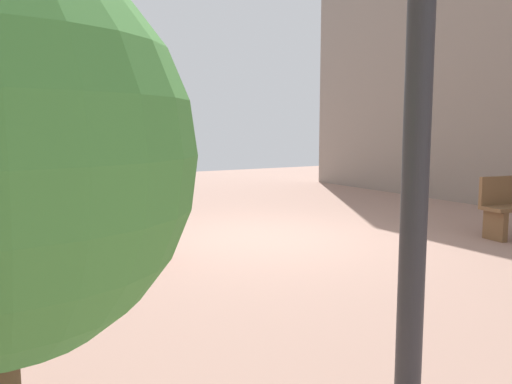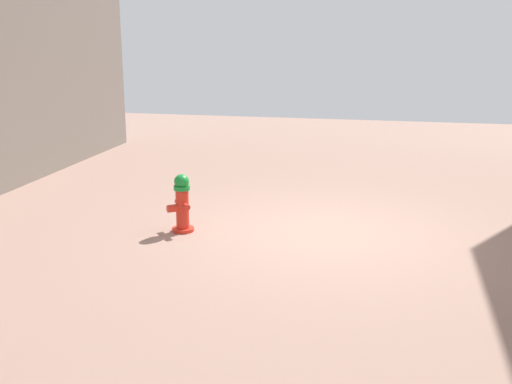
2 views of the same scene
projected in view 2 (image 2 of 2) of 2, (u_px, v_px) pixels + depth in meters
ground_plane at (324, 233)px, 9.04m from camera, size 23.40×23.40×0.00m
fire_hydrant at (182, 203)px, 9.02m from camera, size 0.37×0.37×0.84m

